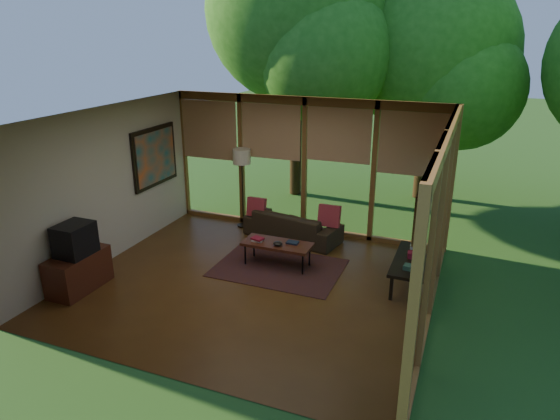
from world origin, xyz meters
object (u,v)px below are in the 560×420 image
at_px(media_cabinet, 79,272).
at_px(coffee_table, 277,245).
at_px(sofa, 293,225).
at_px(television, 75,239).
at_px(floor_lamp, 242,161).
at_px(side_console, 413,262).

bearing_deg(media_cabinet, coffee_table, 36.75).
relative_size(sofa, television, 3.43).
bearing_deg(television, floor_lamp, 70.42).
bearing_deg(floor_lamp, side_console, -20.07).
bearing_deg(coffee_table, media_cabinet, -143.25).
bearing_deg(sofa, side_console, 166.92).
xyz_separation_m(floor_lamp, side_console, (3.64, -1.33, -1.00)).
height_order(media_cabinet, side_console, media_cabinet).
distance_m(television, side_console, 5.29).
height_order(media_cabinet, floor_lamp, floor_lamp).
xyz_separation_m(media_cabinet, floor_lamp, (1.23, 3.40, 1.11)).
bearing_deg(television, sofa, 52.85).
xyz_separation_m(sofa, coffee_table, (0.17, -1.23, 0.12)).
distance_m(sofa, television, 4.01).
bearing_deg(media_cabinet, side_console, 23.07).
relative_size(media_cabinet, floor_lamp, 0.61).
bearing_deg(coffee_table, side_console, 3.49).
distance_m(media_cabinet, side_console, 5.29).
height_order(sofa, television, television).
bearing_deg(media_cabinet, floor_lamp, 70.12).
bearing_deg(side_console, floor_lamp, 159.93).
distance_m(sofa, coffee_table, 1.25).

